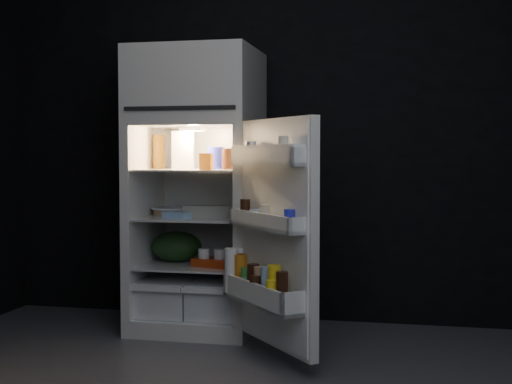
% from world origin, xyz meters
% --- Properties ---
extents(wall_back, '(4.00, 0.00, 2.70)m').
position_xyz_m(wall_back, '(0.00, 1.70, 1.35)').
color(wall_back, black).
rests_on(wall_back, ground).
extents(wall_front, '(4.00, 0.00, 2.70)m').
position_xyz_m(wall_front, '(0.00, -1.70, 1.35)').
color(wall_front, black).
rests_on(wall_front, ground).
extents(refrigerator, '(0.76, 0.71, 1.78)m').
position_xyz_m(refrigerator, '(-0.55, 1.32, 0.96)').
color(refrigerator, white).
rests_on(refrigerator, ground).
extents(fridge_door, '(0.61, 0.68, 1.22)m').
position_xyz_m(fridge_door, '(0.06, 0.66, 0.68)').
color(fridge_door, white).
rests_on(fridge_door, ground).
extents(milk_jug, '(0.16, 0.16, 0.24)m').
position_xyz_m(milk_jug, '(-0.64, 1.32, 1.15)').
color(milk_jug, white).
rests_on(milk_jug, refrigerator).
extents(mayo_jar, '(0.12, 0.12, 0.14)m').
position_xyz_m(mayo_jar, '(-0.44, 1.36, 1.10)').
color(mayo_jar, '#2127B4').
rests_on(mayo_jar, refrigerator).
extents(jam_jar, '(0.12, 0.12, 0.13)m').
position_xyz_m(jam_jar, '(-0.32, 1.26, 1.09)').
color(jam_jar, black).
rests_on(jam_jar, refrigerator).
extents(amber_bottle, '(0.09, 0.09, 0.22)m').
position_xyz_m(amber_bottle, '(-0.82, 1.35, 1.14)').
color(amber_bottle, '#B3701C').
rests_on(amber_bottle, refrigerator).
extents(small_carton, '(0.07, 0.06, 0.10)m').
position_xyz_m(small_carton, '(-0.43, 1.11, 1.08)').
color(small_carton, orange).
rests_on(small_carton, refrigerator).
extents(egg_carton, '(0.31, 0.18, 0.07)m').
position_xyz_m(egg_carton, '(-0.48, 1.26, 0.76)').
color(egg_carton, '#9C9C8E').
rests_on(egg_carton, refrigerator).
extents(pie, '(0.36, 0.36, 0.04)m').
position_xyz_m(pie, '(-0.71, 1.34, 0.75)').
color(pie, tan).
rests_on(pie, refrigerator).
extents(flat_package, '(0.19, 0.14, 0.04)m').
position_xyz_m(flat_package, '(-0.62, 1.11, 0.75)').
color(flat_package, '#8DB0DA').
rests_on(flat_package, refrigerator).
extents(wrapped_pkg, '(0.14, 0.13, 0.05)m').
position_xyz_m(wrapped_pkg, '(-0.37, 1.44, 0.75)').
color(wrapped_pkg, beige).
rests_on(wrapped_pkg, refrigerator).
extents(produce_bag, '(0.36, 0.32, 0.20)m').
position_xyz_m(produce_bag, '(-0.69, 1.32, 0.52)').
color(produce_bag, '#193815').
rests_on(produce_bag, refrigerator).
extents(yogurt_tray, '(0.27, 0.20, 0.05)m').
position_xyz_m(yogurt_tray, '(-0.40, 1.16, 0.45)').
color(yogurt_tray, '#A8310E').
rests_on(yogurt_tray, refrigerator).
extents(small_can_red, '(0.07, 0.07, 0.09)m').
position_xyz_m(small_can_red, '(-0.35, 1.44, 0.47)').
color(small_can_red, '#A8310E').
rests_on(small_can_red, refrigerator).
extents(small_can_silver, '(0.07, 0.07, 0.09)m').
position_xyz_m(small_can_silver, '(-0.27, 1.42, 0.47)').
color(small_can_silver, silver).
rests_on(small_can_silver, refrigerator).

